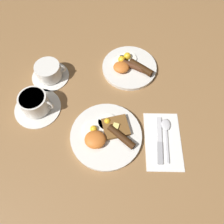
# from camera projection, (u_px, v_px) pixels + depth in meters

# --- Properties ---
(ground_plane) EXTENTS (3.00, 3.00, 0.00)m
(ground_plane) POSITION_uv_depth(u_px,v_px,m) (106.00, 136.00, 0.76)
(ground_plane) COLOR olive
(breakfast_plate_near) EXTENTS (0.25, 0.25, 0.05)m
(breakfast_plate_near) POSITION_uv_depth(u_px,v_px,m) (106.00, 135.00, 0.75)
(breakfast_plate_near) COLOR silver
(breakfast_plate_near) RESTS_ON ground_plane
(breakfast_plate_far) EXTENTS (0.22, 0.22, 0.04)m
(breakfast_plate_far) POSITION_uv_depth(u_px,v_px,m) (129.00, 67.00, 0.88)
(breakfast_plate_far) COLOR silver
(breakfast_plate_far) RESTS_ON ground_plane
(teacup_near) EXTENTS (0.17, 0.17, 0.08)m
(teacup_near) POSITION_uv_depth(u_px,v_px,m) (35.00, 104.00, 0.78)
(teacup_near) COLOR silver
(teacup_near) RESTS_ON ground_plane
(teacup_far) EXTENTS (0.15, 0.15, 0.07)m
(teacup_far) POSITION_uv_depth(u_px,v_px,m) (49.00, 72.00, 0.85)
(teacup_far) COLOR silver
(teacup_far) RESTS_ON ground_plane
(napkin) EXTENTS (0.14, 0.22, 0.01)m
(napkin) POSITION_uv_depth(u_px,v_px,m) (163.00, 140.00, 0.75)
(napkin) COLOR white
(napkin) RESTS_ON ground_plane
(knife) EXTENTS (0.02, 0.17, 0.01)m
(knife) POSITION_uv_depth(u_px,v_px,m) (160.00, 142.00, 0.74)
(knife) COLOR silver
(knife) RESTS_ON napkin
(spoon) EXTENTS (0.03, 0.16, 0.01)m
(spoon) POSITION_uv_depth(u_px,v_px,m) (166.00, 129.00, 0.76)
(spoon) COLOR silver
(spoon) RESTS_ON napkin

